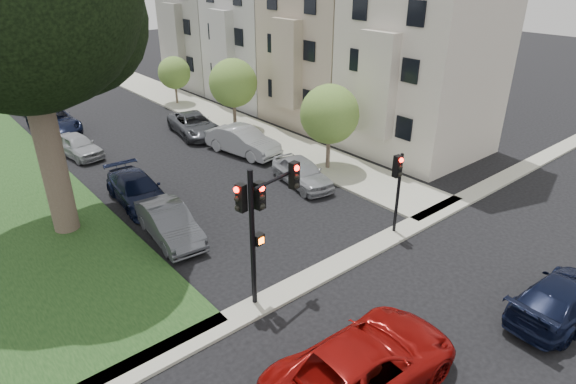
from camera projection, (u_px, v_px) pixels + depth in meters
ground at (379, 290)px, 16.94m from camera, size 140.00×140.00×0.00m
sidewalk_right at (198, 108)px, 37.38m from camera, size 3.50×44.00×0.12m
sidewalk_cross at (338, 264)px, 18.30m from camera, size 60.00×1.00×0.12m
house_a at (425, 31)px, 26.62m from camera, size 7.70×7.55×15.97m
house_b at (330, 19)px, 31.80m from camera, size 7.70×7.55×15.97m
house_c at (262, 11)px, 36.97m from camera, size 7.70×7.55×15.97m
house_d at (210, 5)px, 42.15m from camera, size 7.70×7.55×15.97m
small_tree_a at (330, 114)px, 25.35m from camera, size 3.16×3.16×4.73m
small_tree_b at (233, 83)px, 31.59m from camera, size 3.19×3.19×4.78m
small_tree_c at (174, 73)px, 37.57m from camera, size 2.52×2.52×3.78m
traffic_signal_main at (261, 211)px, 15.02m from camera, size 2.43×0.64×4.95m
traffic_signal_secondary at (398, 180)px, 19.32m from camera, size 0.47×0.38×3.62m
car_cross_near at (365, 363)px, 12.84m from camera, size 5.81×2.88×1.58m
car_cross_far at (563, 298)px, 15.47m from camera, size 4.85×2.14×1.38m
car_parked_0 at (302, 172)px, 24.58m from camera, size 2.33×4.34×1.41m
car_parked_1 at (243, 141)px, 28.51m from camera, size 2.59×5.11×1.61m
car_parked_2 at (194, 125)px, 31.67m from camera, size 3.11×5.35×1.40m
car_parked_5 at (169, 223)px, 19.81m from camera, size 1.92×4.48×1.44m
car_parked_6 at (137, 190)px, 22.74m from camera, size 2.30×4.92×1.39m
car_parked_7 at (77, 145)px, 28.20m from camera, size 2.17×4.13×1.34m
car_parked_8 at (54, 121)px, 32.16m from camera, size 2.55×5.44×1.50m
car_parked_9 at (25, 102)px, 36.62m from camera, size 1.86×4.28×1.37m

